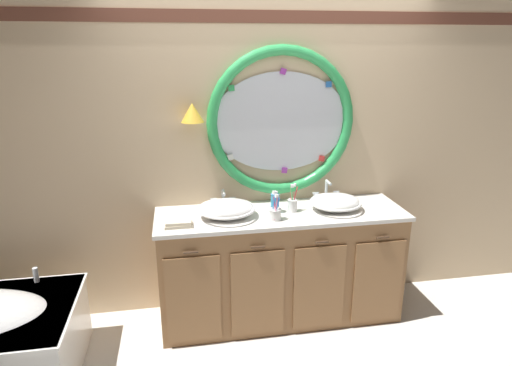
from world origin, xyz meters
name	(u,v)px	position (x,y,z in m)	size (l,w,h in m)	color
ground_plane	(283,335)	(0.00, 0.00, 0.00)	(14.00, 14.00, 0.00)	silver
back_wall_assembly	(270,149)	(0.01, 0.58, 1.33)	(6.40, 0.26, 2.60)	#D6B78E
vanity_counter	(280,265)	(0.03, 0.27, 0.45)	(1.91, 0.60, 0.91)	olive
sink_basin_left	(226,209)	(-0.39, 0.24, 0.97)	(0.43, 0.43, 0.13)	white
sink_basin_right	(336,202)	(0.46, 0.24, 0.97)	(0.40, 0.40, 0.12)	white
faucet_set_left	(223,200)	(-0.39, 0.47, 0.96)	(0.20, 0.12, 0.14)	silver
faucet_set_right	(326,192)	(0.46, 0.47, 0.97)	(0.23, 0.12, 0.18)	silver
toothbrush_holder_left	(275,213)	(-0.05, 0.13, 0.96)	(0.09, 0.09, 0.22)	white
toothbrush_holder_right	(293,204)	(0.12, 0.27, 0.97)	(0.08, 0.08, 0.22)	white
soap_dispenser	(275,203)	(-0.02, 0.28, 0.98)	(0.07, 0.07, 0.18)	#388EBC
folded_hand_towel	(179,224)	(-0.74, 0.13, 0.93)	(0.19, 0.11, 0.04)	beige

